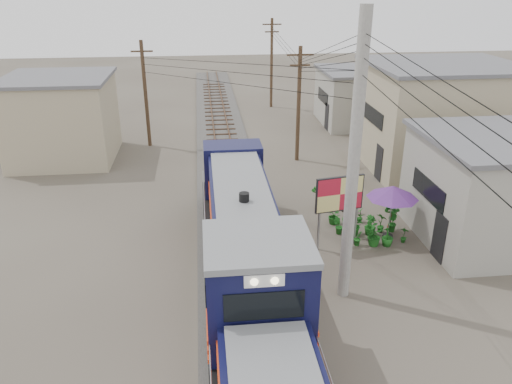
{
  "coord_description": "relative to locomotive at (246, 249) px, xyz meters",
  "views": [
    {
      "loc": [
        -1.36,
        -15.35,
        10.74
      ],
      "look_at": [
        0.81,
        4.16,
        2.2
      ],
      "focal_mm": 35.0,
      "sensor_mm": 36.0,
      "label": 1
    }
  ],
  "objects": [
    {
      "name": "vendor",
      "position": [
        5.49,
        6.23,
        -1.0
      ],
      "size": [
        0.64,
        0.51,
        1.54
      ],
      "primitive_type": "imported",
      "rotation": [
        0.0,
        0.0,
        3.42
      ],
      "color": "black",
      "rests_on": "ground"
    },
    {
      "name": "wooden_pole_far",
      "position": [
        4.8,
        27.91,
        2.17
      ],
      "size": [
        1.6,
        0.24,
        7.5
      ],
      "color": "#4C3826",
      "rests_on": "ground"
    },
    {
      "name": "track",
      "position": [
        0.0,
        9.91,
        -1.5
      ],
      "size": [
        1.15,
        70.0,
        0.12
      ],
      "color": "#51331E",
      "rests_on": "ground"
    },
    {
      "name": "ground",
      "position": [
        0.0,
        -0.09,
        -1.76
      ],
      "size": [
        120.0,
        120.0,
        0.0
      ],
      "primitive_type": "plane",
      "color": "#473F35",
      "rests_on": "ground"
    },
    {
      "name": "utility_pole_main",
      "position": [
        3.5,
        -0.59,
        3.24
      ],
      "size": [
        0.4,
        0.4,
        10.0
      ],
      "color": "#9E9B93",
      "rests_on": "ground"
    },
    {
      "name": "shophouse_front",
      "position": [
        11.5,
        2.91,
        0.6
      ],
      "size": [
        7.35,
        6.3,
        4.7
      ],
      "color": "gray",
      "rests_on": "ground"
    },
    {
      "name": "locomotive",
      "position": [
        0.0,
        0.0,
        0.0
      ],
      "size": [
        3.01,
        16.36,
        4.05
      ],
      "color": "black",
      "rests_on": "ground"
    },
    {
      "name": "shophouse_left",
      "position": [
        -10.0,
        15.91,
        0.85
      ],
      "size": [
        6.3,
        6.3,
        5.2
      ],
      "color": "tan",
      "rests_on": "ground"
    },
    {
      "name": "shophouse_mid",
      "position": [
        12.5,
        11.91,
        1.35
      ],
      "size": [
        8.4,
        7.35,
        6.2
      ],
      "color": "tan",
      "rests_on": "ground"
    },
    {
      "name": "wooden_pole_left",
      "position": [
        -5.0,
        17.91,
        1.91
      ],
      "size": [
        1.6,
        0.24,
        7.0
      ],
      "color": "#4C3826",
      "rests_on": "ground"
    },
    {
      "name": "market_umbrella",
      "position": [
        6.67,
        3.44,
        0.41
      ],
      "size": [
        2.96,
        2.96,
        2.47
      ],
      "rotation": [
        0.0,
        0.0,
        0.42
      ],
      "color": "black",
      "rests_on": "ground"
    },
    {
      "name": "billboard",
      "position": [
        4.14,
        2.85,
        0.63
      ],
      "size": [
        2.09,
        0.5,
        3.25
      ],
      "rotation": [
        0.0,
        0.0,
        0.18
      ],
      "color": "#99999E",
      "rests_on": "ground"
    },
    {
      "name": "wooden_pole_mid",
      "position": [
        4.5,
        13.91,
        1.91
      ],
      "size": [
        1.6,
        0.24,
        7.0
      ],
      "color": "#4C3826",
      "rests_on": "ground"
    },
    {
      "name": "plant_nursery",
      "position": [
        5.54,
        3.65,
        -1.31
      ],
      "size": [
        3.19,
        3.1,
        1.02
      ],
      "color": "#1B601B",
      "rests_on": "ground"
    },
    {
      "name": "power_lines",
      "position": [
        -0.14,
        8.4,
        5.8
      ],
      "size": [
        9.65,
        19.0,
        3.3
      ],
      "color": "black",
      "rests_on": "ground"
    },
    {
      "name": "shophouse_back",
      "position": [
        11.0,
        21.91,
        0.35
      ],
      "size": [
        6.3,
        6.3,
        4.2
      ],
      "color": "gray",
      "rests_on": "ground"
    },
    {
      "name": "ballast",
      "position": [
        0.0,
        9.91,
        -1.68
      ],
      "size": [
        3.6,
        70.0,
        0.16
      ],
      "primitive_type": "cube",
      "color": "#595651",
      "rests_on": "ground"
    }
  ]
}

